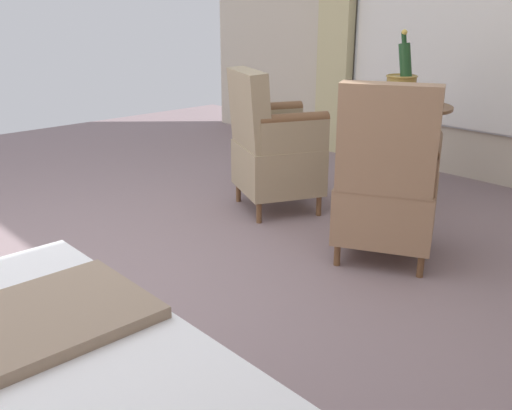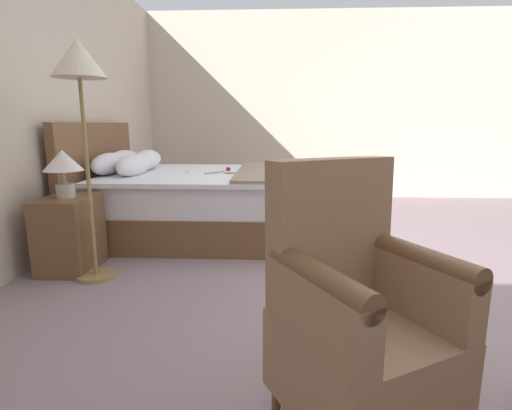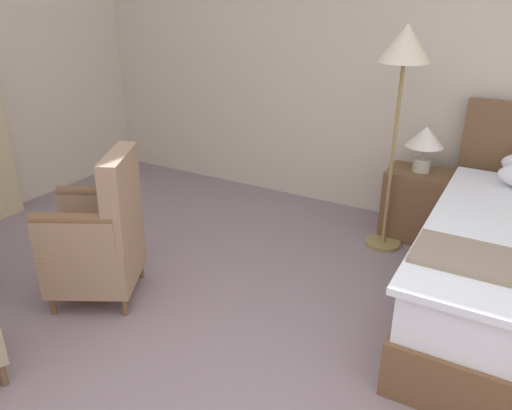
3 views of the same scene
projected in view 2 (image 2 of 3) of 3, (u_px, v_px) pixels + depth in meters
ground_plane at (408, 278)px, 2.97m from camera, size 8.22×8.22×0.00m
wall_far_side at (342, 107)px, 6.04m from camera, size 0.12×5.96×2.75m
bed at (194, 199)px, 4.10m from camera, size 1.67×2.13×1.14m
nightstand at (70, 234)px, 3.10m from camera, size 0.51×0.37×0.57m
bedside_lamp at (63, 164)px, 2.99m from camera, size 0.29×0.29×0.36m
floor_lamp_brass at (80, 77)px, 2.69m from camera, size 0.36×0.36×1.69m
armchair_by_window at (356, 321)px, 1.43m from camera, size 0.73×0.72×1.00m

